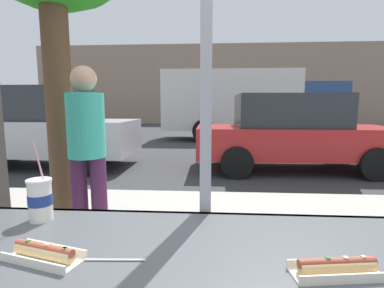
# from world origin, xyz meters

# --- Properties ---
(ground_plane) EXTENTS (60.00, 60.00, 0.00)m
(ground_plane) POSITION_xyz_m (0.00, 8.00, 0.00)
(ground_plane) COLOR #38383A
(sidewalk_strip) EXTENTS (16.00, 2.80, 0.13)m
(sidewalk_strip) POSITION_xyz_m (0.00, 1.60, 0.07)
(sidewalk_strip) COLOR #B2ADA3
(sidewalk_strip) RESTS_ON ground
(window_wall) EXTENTS (2.83, 0.20, 2.90)m
(window_wall) POSITION_xyz_m (0.00, 0.08, 1.86)
(window_wall) COLOR #423D38
(window_wall) RESTS_ON ground
(building_facade_far) EXTENTS (28.00, 1.20, 6.19)m
(building_facade_far) POSITION_xyz_m (0.00, 22.05, 3.09)
(building_facade_far) COLOR gray
(building_facade_far) RESTS_ON ground
(soda_cup_right) EXTENTS (0.10, 0.10, 0.33)m
(soda_cup_right) POSITION_xyz_m (-0.68, -0.09, 1.04)
(soda_cup_right) COLOR silver
(soda_cup_right) RESTS_ON window_counter
(hotdog_tray_near) EXTENTS (0.26, 0.16, 0.05)m
(hotdog_tray_near) POSITION_xyz_m (-0.48, -0.39, 0.97)
(hotdog_tray_near) COLOR silver
(hotdog_tray_near) RESTS_ON window_counter
(hotdog_tray_far) EXTENTS (0.26, 0.12, 0.05)m
(hotdog_tray_far) POSITION_xyz_m (0.38, -0.41, 0.97)
(hotdog_tray_far) COLOR beige
(hotdog_tray_far) RESTS_ON window_counter
(loose_straw) EXTENTS (0.19, 0.02, 0.01)m
(loose_straw) POSITION_xyz_m (-0.27, -0.38, 0.95)
(loose_straw) COLOR white
(loose_straw) RESTS_ON window_counter
(parked_car_silver) EXTENTS (4.34, 1.90, 1.85)m
(parked_car_silver) POSITION_xyz_m (-3.98, 5.18, 0.92)
(parked_car_silver) COLOR #BCBCC1
(parked_car_silver) RESTS_ON ground
(parked_car_red) EXTENTS (4.24, 1.92, 1.67)m
(parked_car_red) POSITION_xyz_m (1.81, 5.18, 0.85)
(parked_car_red) COLOR red
(parked_car_red) RESTS_ON ground
(box_truck) EXTENTS (7.22, 2.44, 2.83)m
(box_truck) POSITION_xyz_m (1.55, 10.98, 1.57)
(box_truck) COLOR silver
(box_truck) RESTS_ON ground
(pedestrian) EXTENTS (0.32, 0.32, 1.63)m
(pedestrian) POSITION_xyz_m (-1.06, 1.23, 1.06)
(pedestrian) COLOR #482043
(pedestrian) RESTS_ON sidewalk_strip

